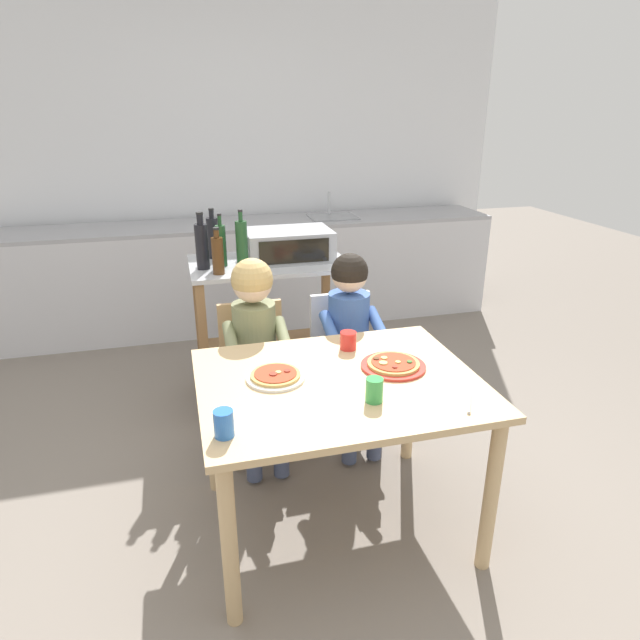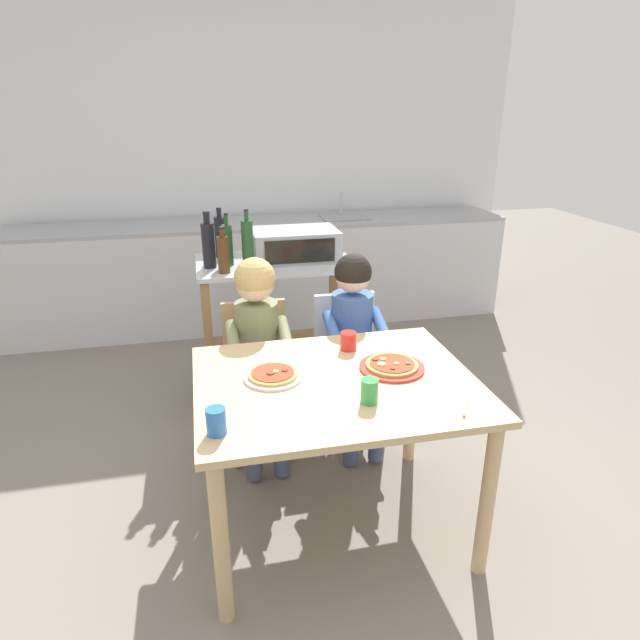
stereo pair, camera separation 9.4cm
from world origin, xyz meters
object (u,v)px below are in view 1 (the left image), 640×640
object	(u,v)px
dining_chair_left	(255,368)
child_in_blue_striped_shirt	(352,329)
drinking_cup_red	(348,341)
kitchen_island_cart	(270,309)
bottle_brown_beer	(242,245)
child_in_olive_shirt	(256,336)
pizza_plate_red_rimmed	(393,365)
bottle_slim_sauce	(202,245)
pizza_plate_white	(276,376)
serving_spoon	(469,404)
bottle_clear_vinegar	(218,255)
toaster_oven	(288,245)
drinking_cup_blue	(224,424)
bottle_squat_spirits	(221,245)
dining_table	(338,402)
drinking_cup_green	(374,390)
bottle_tall_green_wine	(213,237)
dining_chair_right	(344,356)

from	to	relation	value
dining_chair_left	child_in_blue_striped_shirt	size ratio (longest dim) A/B	0.76
drinking_cup_red	kitchen_island_cart	bearing A→B (deg)	100.99
bottle_brown_beer	drinking_cup_red	world-z (taller)	bottle_brown_beer
child_in_olive_shirt	pizza_plate_red_rimmed	size ratio (longest dim) A/B	3.87
kitchen_island_cart	bottle_slim_sauce	world-z (taller)	bottle_slim_sauce
pizza_plate_white	serving_spoon	xyz separation A→B (m)	(0.67, -0.40, -0.01)
bottle_clear_vinegar	child_in_blue_striped_shirt	xyz separation A→B (m)	(0.64, -0.47, -0.33)
toaster_oven	child_in_blue_striped_shirt	distance (m)	0.77
child_in_blue_striped_shirt	dining_chair_left	bearing A→B (deg)	168.89
dining_chair_left	pizza_plate_red_rimmed	size ratio (longest dim) A/B	2.90
bottle_clear_vinegar	bottle_slim_sauce	bearing A→B (deg)	120.77
drinking_cup_blue	serving_spoon	world-z (taller)	drinking_cup_blue
child_in_blue_striped_shirt	pizza_plate_red_rimmed	bearing A→B (deg)	-90.03
pizza_plate_white	bottle_squat_spirits	bearing A→B (deg)	94.48
bottle_squat_spirits	bottle_brown_beer	bearing A→B (deg)	-49.21
dining_table	drinking_cup_blue	size ratio (longest dim) A/B	11.80
pizza_plate_red_rimmed	bottle_slim_sauce	bearing A→B (deg)	121.37
bottle_slim_sauce	dining_chair_left	world-z (taller)	bottle_slim_sauce
toaster_oven	child_in_blue_striped_shirt	size ratio (longest dim) A/B	0.49
child_in_olive_shirt	child_in_blue_striped_shirt	distance (m)	0.51
bottle_squat_spirits	dining_chair_left	size ratio (longest dim) A/B	0.38
bottle_slim_sauce	drinking_cup_red	size ratio (longest dim) A/B	3.94
kitchen_island_cart	dining_table	world-z (taller)	kitchen_island_cart
bottle_clear_vinegar	pizza_plate_white	bearing A→B (deg)	-82.89
pizza_plate_white	serving_spoon	bearing A→B (deg)	-30.84
child_in_blue_striped_shirt	drinking_cup_red	bearing A→B (deg)	-110.89
bottle_brown_beer	drinking_cup_blue	world-z (taller)	bottle_brown_beer
kitchen_island_cart	bottle_slim_sauce	bearing A→B (deg)	-171.24
bottle_brown_beer	dining_chair_left	world-z (taller)	bottle_brown_beer
bottle_clear_vinegar	drinking_cup_green	distance (m)	1.39
drinking_cup_red	bottle_tall_green_wine	bearing A→B (deg)	113.32
kitchen_island_cart	drinking_cup_red	distance (m)	1.03
drinking_cup_blue	drinking_cup_red	distance (m)	0.85
child_in_olive_shirt	kitchen_island_cart	bearing A→B (deg)	74.33
pizza_plate_red_rimmed	drinking_cup_blue	world-z (taller)	drinking_cup_blue
dining_table	pizza_plate_white	world-z (taller)	pizza_plate_white
bottle_tall_green_wine	dining_chair_right	xyz separation A→B (m)	(0.63, -0.71, -0.56)
bottle_slim_sauce	drinking_cup_green	xyz separation A→B (m)	(0.53, -1.42, -0.26)
kitchen_island_cart	drinking_cup_green	distance (m)	1.50
child_in_blue_striped_shirt	bottle_clear_vinegar	bearing A→B (deg)	143.70
drinking_cup_red	child_in_olive_shirt	bearing A→B (deg)	139.50
bottle_tall_green_wine	bottle_slim_sauce	xyz separation A→B (m)	(-0.08, -0.23, 0.01)
dining_chair_left	child_in_blue_striped_shirt	xyz separation A→B (m)	(0.51, -0.10, 0.21)
bottle_tall_green_wine	pizza_plate_white	size ratio (longest dim) A/B	1.26
toaster_oven	bottle_brown_beer	size ratio (longest dim) A/B	1.49
kitchen_island_cart	pizza_plate_white	size ratio (longest dim) A/B	3.89
bottle_tall_green_wine	child_in_olive_shirt	xyz separation A→B (m)	(0.12, -0.84, -0.33)
bottle_clear_vinegar	child_in_olive_shirt	size ratio (longest dim) A/B	0.24
child_in_blue_striped_shirt	pizza_plate_white	world-z (taller)	child_in_blue_striped_shirt
child_in_olive_shirt	pizza_plate_red_rimmed	bearing A→B (deg)	-47.69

